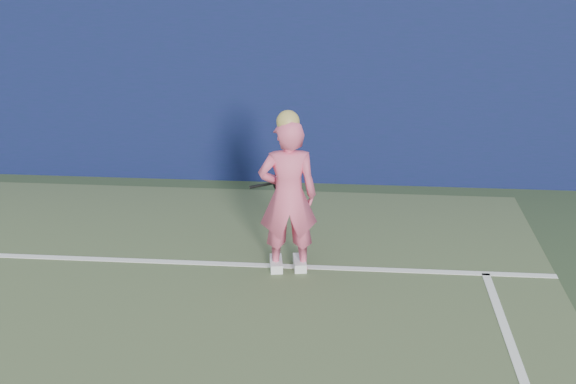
{
  "coord_description": "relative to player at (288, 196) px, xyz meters",
  "views": [
    {
      "loc": [
        3.32,
        -2.46,
        3.56
      ],
      "look_at": [
        2.82,
        3.98,
        0.84
      ],
      "focal_mm": 45.0,
      "sensor_mm": 36.0,
      "label": 1
    }
  ],
  "objects": [
    {
      "name": "backstop_wall",
      "position": [
        -2.82,
        2.52,
        0.45
      ],
      "size": [
        24.0,
        0.4,
        2.5
      ],
      "primitive_type": "cube",
      "color": "#0C1838",
      "rests_on": "ground"
    },
    {
      "name": "player",
      "position": [
        0.0,
        0.0,
        0.0
      ],
      "size": [
        0.63,
        0.46,
        1.66
      ],
      "rotation": [
        0.0,
        0.0,
        3.28
      ],
      "color": "#E85A7D",
      "rests_on": "ground"
    },
    {
      "name": "racket",
      "position": [
        -0.07,
        0.39,
        -0.01
      ],
      "size": [
        0.55,
        0.14,
        0.3
      ],
      "rotation": [
        0.0,
        0.0,
        -0.21
      ],
      "color": "black",
      "rests_on": "ground"
    }
  ]
}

